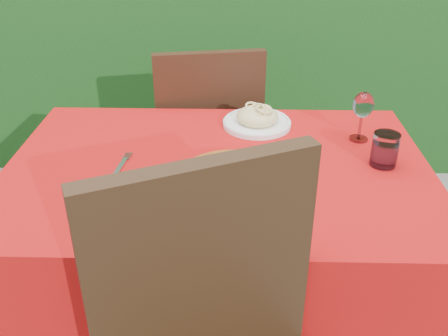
{
  "coord_description": "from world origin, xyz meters",
  "views": [
    {
      "loc": [
        0.05,
        -1.29,
        1.47
      ],
      "look_at": [
        0.02,
        -0.05,
        0.77
      ],
      "focal_mm": 40.0,
      "sensor_mm": 36.0,
      "label": 1
    }
  ],
  "objects_px": {
    "pizza_plate": "(234,185)",
    "water_glass": "(385,151)",
    "chair_far": "(208,138)",
    "wine_glass": "(363,107)",
    "pasta_plate": "(257,119)",
    "fork": "(118,170)"
  },
  "relations": [
    {
      "from": "pasta_plate",
      "to": "water_glass",
      "type": "relative_size",
      "value": 2.31
    },
    {
      "from": "pizza_plate",
      "to": "pasta_plate",
      "type": "height_order",
      "value": "same"
    },
    {
      "from": "chair_far",
      "to": "water_glass",
      "type": "height_order",
      "value": "chair_far"
    },
    {
      "from": "pizza_plate",
      "to": "chair_far",
      "type": "bearing_deg",
      "value": 98.54
    },
    {
      "from": "chair_far",
      "to": "fork",
      "type": "height_order",
      "value": "chair_far"
    },
    {
      "from": "chair_far",
      "to": "water_glass",
      "type": "distance_m",
      "value": 0.86
    },
    {
      "from": "pizza_plate",
      "to": "pasta_plate",
      "type": "bearing_deg",
      "value": 80.47
    },
    {
      "from": "pasta_plate",
      "to": "pizza_plate",
      "type": "bearing_deg",
      "value": -99.53
    },
    {
      "from": "pasta_plate",
      "to": "water_glass",
      "type": "xyz_separation_m",
      "value": [
        0.36,
        -0.27,
        0.02
      ]
    },
    {
      "from": "pizza_plate",
      "to": "water_glass",
      "type": "bearing_deg",
      "value": 21.93
    },
    {
      "from": "chair_far",
      "to": "water_glass",
      "type": "xyz_separation_m",
      "value": [
        0.56,
        -0.6,
        0.26
      ]
    },
    {
      "from": "chair_far",
      "to": "pasta_plate",
      "type": "relative_size",
      "value": 4.0
    },
    {
      "from": "chair_far",
      "to": "pizza_plate",
      "type": "relative_size",
      "value": 2.63
    },
    {
      "from": "fork",
      "to": "pizza_plate",
      "type": "bearing_deg",
      "value": -13.59
    },
    {
      "from": "pasta_plate",
      "to": "water_glass",
      "type": "height_order",
      "value": "water_glass"
    },
    {
      "from": "water_glass",
      "to": "pasta_plate",
      "type": "bearing_deg",
      "value": 143.44
    },
    {
      "from": "pizza_plate",
      "to": "fork",
      "type": "distance_m",
      "value": 0.36
    },
    {
      "from": "chair_far",
      "to": "fork",
      "type": "distance_m",
      "value": 0.72
    },
    {
      "from": "chair_far",
      "to": "wine_glass",
      "type": "bearing_deg",
      "value": 130.47
    },
    {
      "from": "pizza_plate",
      "to": "pasta_plate",
      "type": "relative_size",
      "value": 1.52
    },
    {
      "from": "wine_glass",
      "to": "fork",
      "type": "height_order",
      "value": "wine_glass"
    },
    {
      "from": "pasta_plate",
      "to": "wine_glass",
      "type": "bearing_deg",
      "value": -17.1
    }
  ]
}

